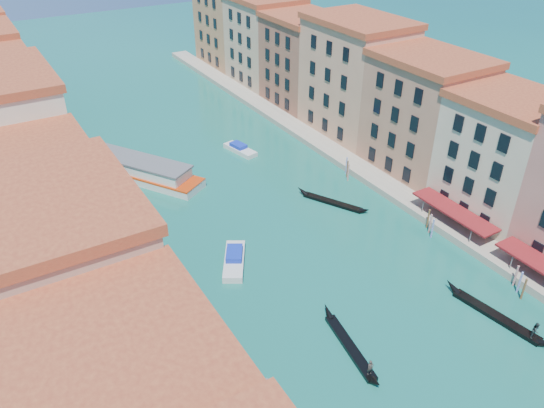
% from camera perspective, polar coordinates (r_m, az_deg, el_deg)
% --- Properties ---
extents(left_bank_palazzos, '(12.80, 128.40, 21.00)m').
position_cam_1_polar(left_bank_palazzos, '(71.55, -25.02, 2.75)').
color(left_bank_palazzos, tan).
rests_on(left_bank_palazzos, ground).
extents(right_bank_palazzos, '(12.80, 128.40, 21.00)m').
position_cam_1_polar(right_bank_palazzos, '(92.97, 11.23, 11.60)').
color(right_bank_palazzos, '#A34137').
rests_on(right_bank_palazzos, ground).
extents(quay, '(4.00, 140.00, 1.00)m').
position_cam_1_polar(quay, '(91.78, 6.82, 5.43)').
color(quay, gray).
rests_on(quay, ground).
extents(mooring_poles_right, '(1.44, 54.24, 3.20)m').
position_cam_1_polar(mooring_poles_right, '(68.57, 23.24, -6.54)').
color(mooring_poles_right, brown).
rests_on(mooring_poles_right, ground).
extents(vaporetto_far, '(15.89, 21.24, 3.26)m').
position_cam_1_polar(vaporetto_far, '(86.52, -14.15, 3.64)').
color(vaporetto_far, silver).
rests_on(vaporetto_far, ground).
extents(gondola_fore, '(2.88, 12.03, 2.41)m').
position_cam_1_polar(gondola_fore, '(56.13, 8.40, -14.85)').
color(gondola_fore, black).
rests_on(gondola_fore, ground).
extents(gondola_right, '(2.93, 13.22, 2.64)m').
position_cam_1_polar(gondola_right, '(63.39, 23.18, -10.99)').
color(gondola_right, black).
rests_on(gondola_right, ground).
extents(gondola_far, '(6.44, 11.05, 1.71)m').
position_cam_1_polar(gondola_far, '(78.12, 6.38, 0.29)').
color(gondola_far, black).
rests_on(gondola_far, ground).
extents(motorboat_mid, '(5.88, 7.70, 1.56)m').
position_cam_1_polar(motorboat_mid, '(65.98, -4.09, -5.96)').
color(motorboat_mid, silver).
rests_on(motorboat_mid, ground).
extents(motorboat_far, '(3.52, 7.07, 1.40)m').
position_cam_1_polar(motorboat_far, '(92.81, -3.49, 5.95)').
color(motorboat_far, silver).
rests_on(motorboat_far, ground).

